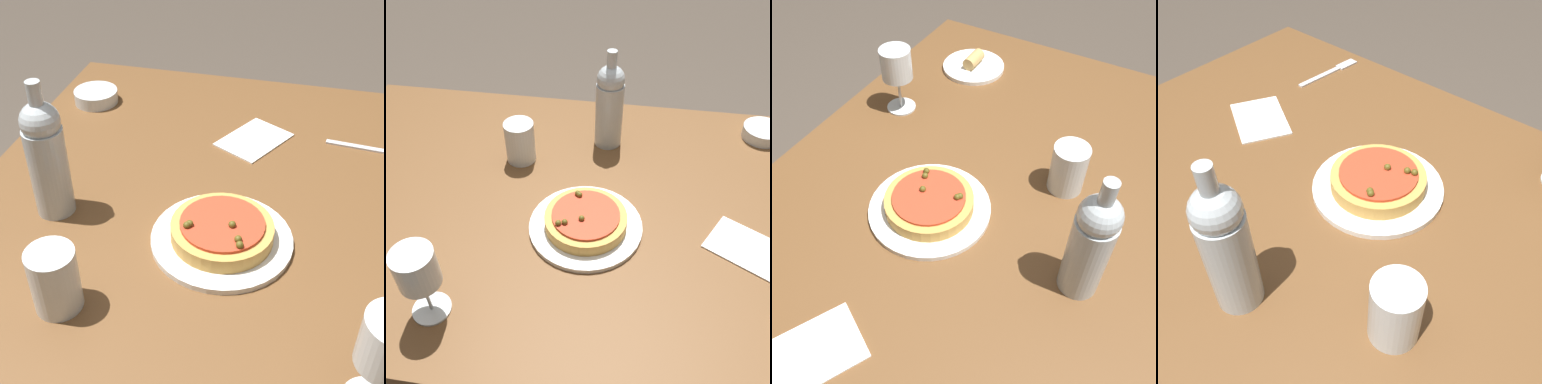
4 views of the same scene
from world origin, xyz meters
The scene contains 8 objects.
ground_plane centered at (0.00, 0.00, 0.00)m, with size 14.00×14.00×0.00m, color #4C4238.
dining_table centered at (0.00, 0.00, 0.68)m, with size 1.46×0.96×0.76m.
dinner_plate centered at (-0.03, 0.07, 0.77)m, with size 0.26×0.26×0.01m.
pizza centered at (-0.03, 0.07, 0.79)m, with size 0.19×0.19×0.05m.
wine_bottle centered at (-0.05, -0.27, 0.89)m, with size 0.08×0.08×0.28m.
water_cup centered at (0.18, -0.16, 0.82)m, with size 0.08×0.08×0.12m.
fork centered at (-0.42, 0.36, 0.77)m, with size 0.04×0.20×0.00m.
paper_napkin centered at (-0.40, 0.08, 0.76)m, with size 0.20×0.18×0.00m.
Camera 4 is at (0.35, -0.46, 1.40)m, focal length 42.00 mm.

